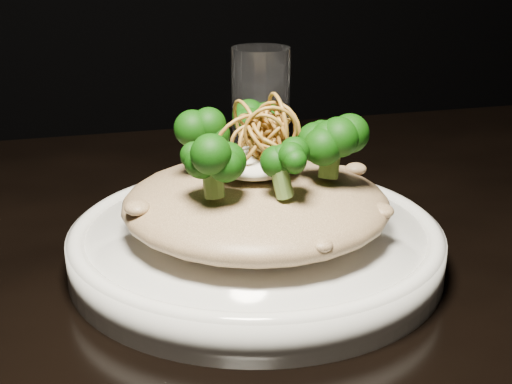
{
  "coord_description": "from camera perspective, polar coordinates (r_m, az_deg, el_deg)",
  "views": [
    {
      "loc": [
        -0.18,
        -0.42,
        0.98
      ],
      "look_at": [
        -0.06,
        0.02,
        0.81
      ],
      "focal_mm": 50.0,
      "sensor_mm": 36.0,
      "label": 1
    }
  ],
  "objects": [
    {
      "name": "table",
      "position": [
        0.56,
        7.11,
        -13.68
      ],
      "size": [
        1.1,
        0.8,
        0.75
      ],
      "color": "black",
      "rests_on": "ground"
    },
    {
      "name": "plate",
      "position": [
        0.51,
        0.0,
        -4.35
      ],
      "size": [
        0.26,
        0.26,
        0.03
      ],
      "primitive_type": "cylinder",
      "color": "white",
      "rests_on": "table"
    },
    {
      "name": "risotto",
      "position": [
        0.5,
        -0.0,
        -0.9
      ],
      "size": [
        0.19,
        0.19,
        0.04
      ],
      "primitive_type": "ellipsoid",
      "color": "brown",
      "rests_on": "plate"
    },
    {
      "name": "broccoli",
      "position": [
        0.48,
        -0.12,
        3.83
      ],
      "size": [
        0.12,
        0.12,
        0.04
      ],
      "primitive_type": null,
      "color": "black",
      "rests_on": "risotto"
    },
    {
      "name": "cheese",
      "position": [
        0.49,
        -0.17,
        2.36
      ],
      "size": [
        0.06,
        0.06,
        0.02
      ],
      "primitive_type": "ellipsoid",
      "color": "white",
      "rests_on": "risotto"
    },
    {
      "name": "shallots",
      "position": [
        0.48,
        0.48,
        5.26
      ],
      "size": [
        0.06,
        0.06,
        0.04
      ],
      "primitive_type": null,
      "color": "brown",
      "rests_on": "cheese"
    },
    {
      "name": "drinking_glass",
      "position": [
        0.77,
        0.38,
        7.43
      ],
      "size": [
        0.07,
        0.07,
        0.11
      ],
      "primitive_type": "cylinder",
      "rotation": [
        0.0,
        0.0,
        -0.09
      ],
      "color": "white",
      "rests_on": "table"
    }
  ]
}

